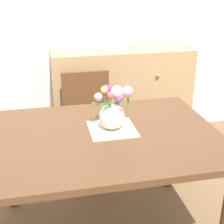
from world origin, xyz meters
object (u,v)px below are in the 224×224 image
at_px(chair_far, 88,116).
at_px(dresser, 122,97).
at_px(flower_vase, 113,109).
at_px(dining_table, 103,148).

distance_m(chair_far, dresser, 0.63).
bearing_deg(flower_vase, chair_far, 93.72).
bearing_deg(dresser, dining_table, -108.50).
relative_size(dining_table, flower_vase, 5.05).
distance_m(chair_far, flower_vase, 0.90).
relative_size(dining_table, dresser, 1.03).
bearing_deg(chair_far, flower_vase, 93.72).
xyz_separation_m(dining_table, flower_vase, (0.08, 0.06, 0.24)).
xyz_separation_m(chair_far, flower_vase, (0.05, -0.81, 0.39)).
distance_m(dining_table, flower_vase, 0.25).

